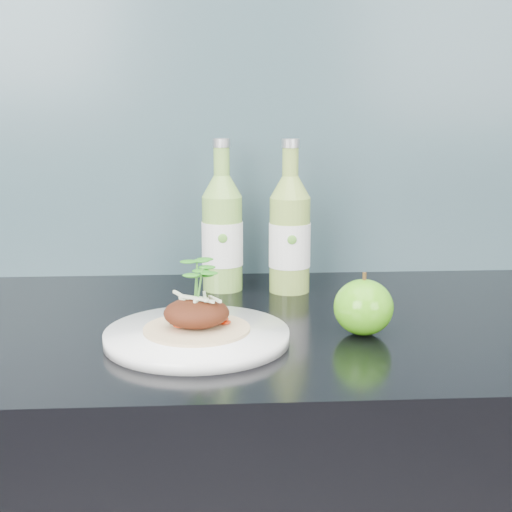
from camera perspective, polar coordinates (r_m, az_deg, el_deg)
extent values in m
cube|color=#64919E|center=(1.27, 0.23, 14.23)|extent=(4.00, 0.02, 0.70)
cylinder|color=white|center=(0.93, -4.75, -6.41)|extent=(0.30, 0.30, 0.02)
cylinder|color=tan|center=(0.92, -4.76, -5.82)|extent=(0.14, 0.14, 0.00)
ellipsoid|color=#52210F|center=(0.92, -4.78, -4.57)|extent=(0.08, 0.07, 0.04)
ellipsoid|color=#379610|center=(0.96, 8.59, -4.07)|extent=(0.09, 0.09, 0.07)
cylinder|color=#472D14|center=(0.95, 8.67, -1.72)|extent=(0.01, 0.00, 0.01)
cylinder|color=#7CAF49|center=(1.17, -2.70, 1.00)|extent=(0.08, 0.08, 0.15)
cone|color=#7CAF49|center=(1.16, -2.75, 5.61)|extent=(0.07, 0.07, 0.03)
cylinder|color=#7CAF49|center=(1.15, -2.77, 7.58)|extent=(0.03, 0.03, 0.04)
cylinder|color=silver|center=(1.15, -2.79, 9.03)|extent=(0.03, 0.03, 0.01)
cylinder|color=white|center=(1.17, -2.71, 1.03)|extent=(0.08, 0.08, 0.07)
ellipsoid|color=#59A533|center=(1.13, -2.69, 1.42)|extent=(0.02, 0.00, 0.02)
cylinder|color=#86A745|center=(1.16, 2.71, 0.89)|extent=(0.09, 0.09, 0.15)
cone|color=#86A745|center=(1.14, 2.75, 5.54)|extent=(0.07, 0.07, 0.03)
cylinder|color=#86A745|center=(1.14, 2.77, 7.53)|extent=(0.03, 0.03, 0.04)
cylinder|color=silver|center=(1.14, 2.79, 9.00)|extent=(0.03, 0.03, 0.01)
cylinder|color=white|center=(1.16, 2.71, 0.91)|extent=(0.09, 0.09, 0.07)
ellipsoid|color=#59A533|center=(1.12, 2.90, 1.30)|extent=(0.02, 0.00, 0.02)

